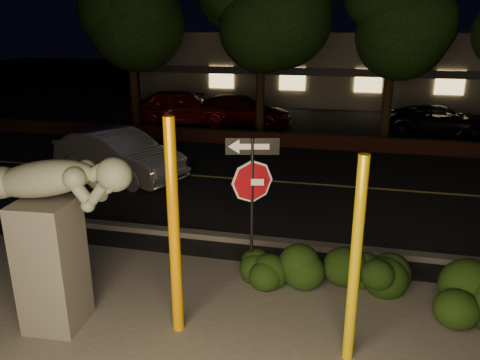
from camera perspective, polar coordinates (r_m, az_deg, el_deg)
name	(u,v)px	position (r m, az deg, el deg)	size (l,w,h in m)	color
ground	(313,157)	(16.45, 8.88, 2.79)	(90.00, 90.00, 0.00)	black
road	(304,184)	(13.58, 7.85, -0.46)	(80.00, 8.00, 0.01)	black
lane_marking	(304,183)	(13.58, 7.85, -0.40)	(80.00, 0.12, 0.01)	tan
curb	(285,243)	(9.77, 5.47, -7.67)	(80.00, 0.25, 0.12)	#4C4944
brick_wall	(316,141)	(17.64, 9.26, 4.67)	(40.00, 0.35, 0.50)	#421D15
parking_lot	(325,120)	(23.26, 10.29, 7.26)	(40.00, 12.00, 0.01)	black
building	(334,65)	(30.92, 11.39, 13.59)	(22.00, 10.20, 4.00)	gray
tree_far_a	(128,0)	(20.93, -13.50, 20.57)	(4.60, 4.60, 7.43)	black
yellow_pole_left	(174,231)	(6.60, -8.04, -6.17)	(0.16, 0.16, 3.22)	#F99E00
yellow_pole_right	(355,264)	(6.22, 13.86, -9.88)	(0.14, 0.14, 2.89)	yellow
signpost	(252,182)	(7.79, 1.49, -0.26)	(0.86, 0.22, 2.60)	black
sculpture	(49,225)	(7.16, -22.26, -5.06)	(2.51, 0.83, 2.68)	#4C4944
hedge_center	(282,262)	(8.20, 5.12, -9.95)	(1.74, 0.81, 0.91)	black
hedge_right	(362,264)	(8.26, 14.66, -9.92)	(1.53, 0.82, 1.00)	black
silver_sedan	(118,155)	(14.28, -14.59, 3.02)	(1.51, 4.33, 1.43)	#B6B7BB
parked_car_red	(182,107)	(21.81, -7.07, 8.85)	(1.92, 4.77, 1.63)	maroon
parked_car_darkred	(241,110)	(21.53, 0.08, 8.49)	(1.88, 4.63, 1.34)	#3F0706
parked_car_dark	(440,121)	(21.19, 23.21, 6.67)	(2.00, 4.33, 1.20)	black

